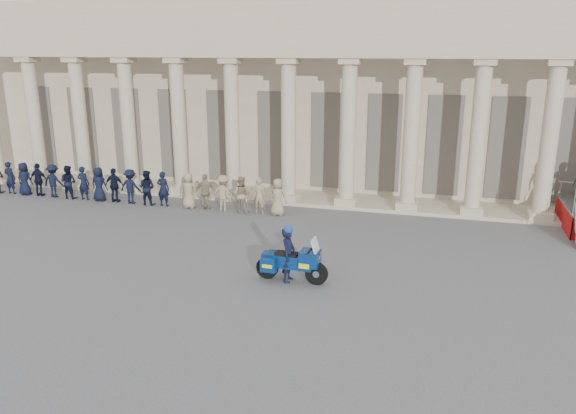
{
  "coord_description": "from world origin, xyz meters",
  "views": [
    {
      "loc": [
        5.23,
        -15.32,
        6.67
      ],
      "look_at": [
        0.39,
        1.9,
        1.6
      ],
      "focal_mm": 35.0,
      "sensor_mm": 36.0,
      "label": 1
    }
  ],
  "objects": [
    {
      "name": "ground",
      "position": [
        0.0,
        0.0,
        0.0
      ],
      "size": [
        90.0,
        90.0,
        0.0
      ],
      "primitive_type": "plane",
      "color": "#4B4B4E",
      "rests_on": "ground"
    },
    {
      "name": "building",
      "position": [
        -0.0,
        14.74,
        4.52
      ],
      "size": [
        40.0,
        12.5,
        9.0
      ],
      "color": "tan",
      "rests_on": "ground"
    },
    {
      "name": "officer_rank",
      "position": [
        -8.29,
        6.04,
        0.77
      ],
      "size": [
        14.78,
        0.59,
        1.55
      ],
      "color": "black",
      "rests_on": "ground"
    },
    {
      "name": "motorcycle",
      "position": [
        1.17,
        -0.42,
        0.61
      ],
      "size": [
        2.2,
        0.91,
        1.41
      ],
      "rotation": [
        0.0,
        0.0,
        -0.04
      ],
      "color": "black",
      "rests_on": "ground"
    },
    {
      "name": "rider",
      "position": [
        1.05,
        -0.42,
        0.86
      ],
      "size": [
        0.42,
        0.62,
        1.74
      ],
      "rotation": [
        0.0,
        0.0,
        1.53
      ],
      "color": "black",
      "rests_on": "ground"
    }
  ]
}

